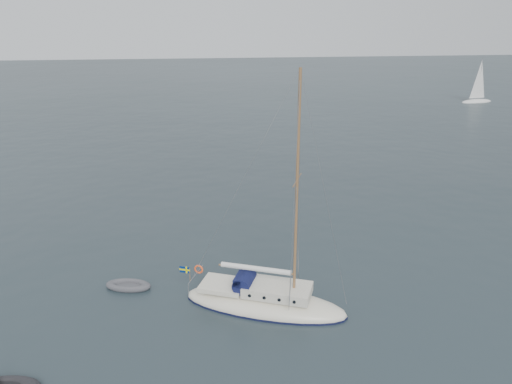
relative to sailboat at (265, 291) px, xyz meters
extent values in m
plane|color=black|center=(2.07, 2.21, -0.94)|extent=(300.00, 300.00, 0.00)
ellipsoid|color=beige|center=(0.00, 0.00, -0.80)|extent=(8.29, 2.58, 1.38)
cube|color=white|center=(0.64, 0.00, 0.15)|extent=(3.32, 1.75, 0.51)
cube|color=beige|center=(-2.21, 0.00, 0.00)|extent=(2.21, 1.75, 0.23)
cylinder|color=#10153D|center=(-1.06, 0.00, 0.40)|extent=(0.88, 1.52, 0.88)
cube|color=#10153D|center=(-1.25, 0.00, 0.58)|extent=(0.41, 1.52, 0.37)
cylinder|color=brown|center=(1.47, 0.00, 5.42)|extent=(0.14, 0.14, 11.06)
cylinder|color=brown|center=(1.47, 0.00, 5.97)|extent=(0.05, 2.03, 0.05)
cylinder|color=brown|center=(-0.46, 0.00, 1.13)|extent=(3.87, 0.09, 0.09)
cylinder|color=silver|center=(-0.46, 0.00, 1.18)|extent=(3.60, 0.26, 0.26)
cylinder|color=gray|center=(-3.69, 0.00, 0.39)|extent=(0.04, 2.03, 0.04)
torus|color=#F65121|center=(-3.73, 0.55, 0.39)|extent=(0.50, 0.09, 0.50)
cylinder|color=brown|center=(-4.01, 0.00, 0.30)|extent=(0.03, 0.03, 0.83)
cube|color=navy|center=(-4.29, 0.00, 0.58)|extent=(0.55, 0.02, 0.35)
cube|color=#FFF800|center=(-4.29, 0.00, 0.58)|extent=(0.57, 0.03, 0.08)
cube|color=#FFF800|center=(-4.19, 0.00, 0.58)|extent=(0.08, 0.03, 0.37)
cylinder|color=black|center=(-0.56, 0.88, 0.15)|extent=(0.17, 0.06, 0.17)
cylinder|color=black|center=(-0.56, -0.88, 0.15)|extent=(0.17, 0.06, 0.17)
cylinder|color=black|center=(0.18, 0.88, 0.15)|extent=(0.17, 0.06, 0.17)
cylinder|color=black|center=(0.18, -0.88, 0.15)|extent=(0.17, 0.06, 0.17)
cylinder|color=black|center=(0.92, 0.88, 0.15)|extent=(0.17, 0.06, 0.17)
cylinder|color=black|center=(0.92, -0.88, 0.15)|extent=(0.17, 0.06, 0.17)
cylinder|color=black|center=(1.66, 0.88, 0.15)|extent=(0.17, 0.06, 0.17)
cylinder|color=black|center=(1.66, -0.88, 0.15)|extent=(0.17, 0.06, 0.17)
cube|color=#4F4F54|center=(-7.04, 2.82, -0.83)|extent=(1.51, 0.62, 0.09)
ellipsoid|color=silver|center=(44.79, 56.71, -0.89)|extent=(5.78, 1.93, 0.96)
cylinder|color=gray|center=(44.79, 56.71, 2.92)|extent=(0.10, 0.10, 6.75)
cone|color=silver|center=(44.74, 56.71, 2.92)|extent=(3.08, 3.08, 6.27)
camera|label=1|loc=(-3.40, -21.56, 13.05)|focal=35.00mm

